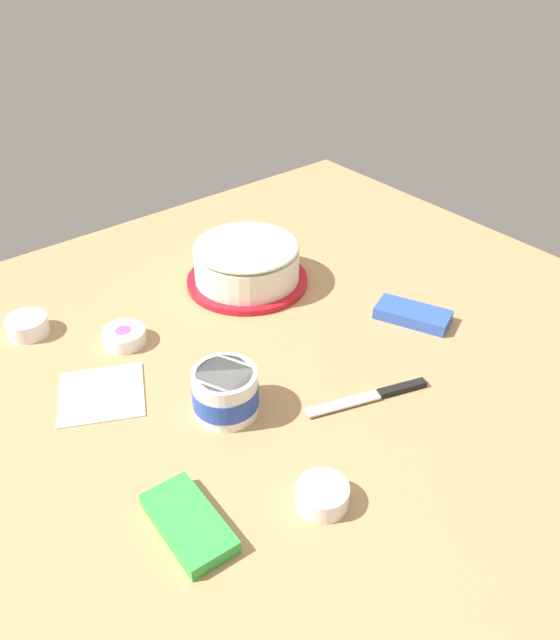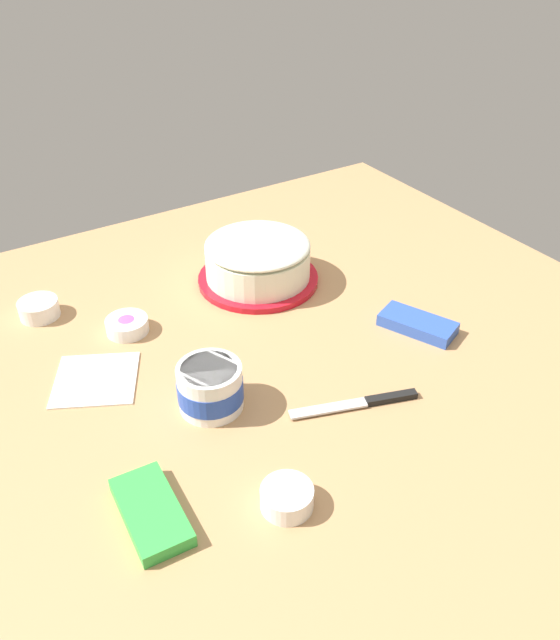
{
  "view_description": "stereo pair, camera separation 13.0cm",
  "coord_description": "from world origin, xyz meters",
  "px_view_note": "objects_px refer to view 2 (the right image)",
  "views": [
    {
      "loc": [
        -0.72,
        0.64,
        0.78
      ],
      "look_at": [
        0.11,
        -0.04,
        0.04
      ],
      "focal_mm": 36.2,
      "sensor_mm": 36.0,
      "label": 1
    },
    {
      "loc": [
        -0.8,
        0.53,
        0.78
      ],
      "look_at": [
        0.11,
        -0.04,
        0.04
      ],
      "focal_mm": 36.2,
      "sensor_mm": 36.0,
      "label": 2
    }
  ],
  "objects_px": {
    "frosting_tub": "(210,387)",
    "sprinkle_bowl_orange": "(39,308)",
    "sprinkle_bowl_rainbow": "(127,325)",
    "candy_box_upper": "(418,324)",
    "sprinkle_bowl_pink": "(287,497)",
    "spreading_knife": "(366,402)",
    "paper_napkin": "(96,379)",
    "frosted_cake": "(258,261)",
    "candy_box_lower": "(151,512)"
  },
  "relations": [
    {
      "from": "frosting_tub",
      "to": "sprinkle_bowl_orange",
      "type": "xyz_separation_m",
      "value": [
        0.45,
        0.18,
        -0.02
      ]
    },
    {
      "from": "sprinkle_bowl_rainbow",
      "to": "candy_box_upper",
      "type": "bearing_deg",
      "value": -121.36
    },
    {
      "from": "sprinkle_bowl_orange",
      "to": "sprinkle_bowl_pink",
      "type": "xyz_separation_m",
      "value": [
        -0.7,
        -0.18,
        -0.0
      ]
    },
    {
      "from": "frosting_tub",
      "to": "sprinkle_bowl_orange",
      "type": "bearing_deg",
      "value": 22.1
    },
    {
      "from": "spreading_knife",
      "to": "sprinkle_bowl_pink",
      "type": "relative_size",
      "value": 2.87
    },
    {
      "from": "spreading_knife",
      "to": "sprinkle_bowl_rainbow",
      "type": "bearing_deg",
      "value": 32.36
    },
    {
      "from": "sprinkle_bowl_orange",
      "to": "candy_box_upper",
      "type": "xyz_separation_m",
      "value": [
        -0.46,
        -0.65,
        -0.01
      ]
    },
    {
      "from": "spreading_knife",
      "to": "candy_box_upper",
      "type": "xyz_separation_m",
      "value": [
        0.13,
        -0.23,
        0.01
      ]
    },
    {
      "from": "paper_napkin",
      "to": "frosted_cake",
      "type": "bearing_deg",
      "value": -71.83
    },
    {
      "from": "frosting_tub",
      "to": "frosted_cake",
      "type": "bearing_deg",
      "value": -41.68
    },
    {
      "from": "spreading_knife",
      "to": "candy_box_lower",
      "type": "relative_size",
      "value": 1.45
    },
    {
      "from": "sprinkle_bowl_orange",
      "to": "candy_box_upper",
      "type": "height_order",
      "value": "sprinkle_bowl_orange"
    },
    {
      "from": "frosted_cake",
      "to": "frosting_tub",
      "type": "xyz_separation_m",
      "value": [
        -0.32,
        0.29,
        -0.01
      ]
    },
    {
      "from": "frosted_cake",
      "to": "sprinkle_bowl_orange",
      "type": "height_order",
      "value": "frosted_cake"
    },
    {
      "from": "frosted_cake",
      "to": "paper_napkin",
      "type": "xyz_separation_m",
      "value": [
        -0.14,
        0.44,
        -0.05
      ]
    },
    {
      "from": "sprinkle_bowl_pink",
      "to": "candy_box_lower",
      "type": "distance_m",
      "value": 0.2
    },
    {
      "from": "sprinkle_bowl_orange",
      "to": "frosted_cake",
      "type": "bearing_deg",
      "value": -105.01
    },
    {
      "from": "sprinkle_bowl_rainbow",
      "to": "sprinkle_bowl_orange",
      "type": "bearing_deg",
      "value": 42.07
    },
    {
      "from": "sprinkle_bowl_orange",
      "to": "candy_box_lower",
      "type": "height_order",
      "value": "sprinkle_bowl_orange"
    },
    {
      "from": "sprinkle_bowl_orange",
      "to": "paper_napkin",
      "type": "height_order",
      "value": "sprinkle_bowl_orange"
    },
    {
      "from": "candy_box_lower",
      "to": "frosting_tub",
      "type": "bearing_deg",
      "value": -44.57
    },
    {
      "from": "frosted_cake",
      "to": "candy_box_lower",
      "type": "distance_m",
      "value": 0.68
    },
    {
      "from": "frosting_tub",
      "to": "candy_box_lower",
      "type": "height_order",
      "value": "frosting_tub"
    },
    {
      "from": "sprinkle_bowl_pink",
      "to": "paper_napkin",
      "type": "relative_size",
      "value": 0.54
    },
    {
      "from": "frosting_tub",
      "to": "spreading_knife",
      "type": "xyz_separation_m",
      "value": [
        -0.14,
        -0.23,
        -0.04
      ]
    },
    {
      "from": "frosting_tub",
      "to": "paper_napkin",
      "type": "bearing_deg",
      "value": 40.53
    },
    {
      "from": "frosted_cake",
      "to": "sprinkle_bowl_rainbow",
      "type": "relative_size",
      "value": 3.19
    },
    {
      "from": "frosted_cake",
      "to": "sprinkle_bowl_rainbow",
      "type": "xyz_separation_m",
      "value": [
        -0.03,
        0.33,
        -0.04
      ]
    },
    {
      "from": "frosting_tub",
      "to": "paper_napkin",
      "type": "relative_size",
      "value": 0.77
    },
    {
      "from": "frosted_cake",
      "to": "candy_box_upper",
      "type": "height_order",
      "value": "frosted_cake"
    },
    {
      "from": "candy_box_upper",
      "to": "candy_box_lower",
      "type": "bearing_deg",
      "value": 79.33
    },
    {
      "from": "sprinkle_bowl_orange",
      "to": "candy_box_upper",
      "type": "distance_m",
      "value": 0.8
    },
    {
      "from": "frosting_tub",
      "to": "candy_box_upper",
      "type": "distance_m",
      "value": 0.47
    },
    {
      "from": "frosting_tub",
      "to": "spreading_knife",
      "type": "bearing_deg",
      "value": -121.6
    },
    {
      "from": "frosting_tub",
      "to": "candy_box_upper",
      "type": "relative_size",
      "value": 0.76
    },
    {
      "from": "sprinkle_bowl_rainbow",
      "to": "frosting_tub",
      "type": "bearing_deg",
      "value": -171.61
    },
    {
      "from": "sprinkle_bowl_rainbow",
      "to": "paper_napkin",
      "type": "bearing_deg",
      "value": 136.93
    },
    {
      "from": "spreading_knife",
      "to": "paper_napkin",
      "type": "bearing_deg",
      "value": 50.19
    },
    {
      "from": "sprinkle_bowl_orange",
      "to": "candy_box_upper",
      "type": "relative_size",
      "value": 0.54
    },
    {
      "from": "candy_box_lower",
      "to": "candy_box_upper",
      "type": "distance_m",
      "value": 0.67
    },
    {
      "from": "frosted_cake",
      "to": "candy_box_upper",
      "type": "distance_m",
      "value": 0.39
    },
    {
      "from": "frosted_cake",
      "to": "paper_napkin",
      "type": "bearing_deg",
      "value": 108.17
    },
    {
      "from": "spreading_knife",
      "to": "sprinkle_bowl_rainbow",
      "type": "xyz_separation_m",
      "value": [
        0.44,
        0.28,
        0.01
      ]
    },
    {
      "from": "frosting_tub",
      "to": "sprinkle_bowl_rainbow",
      "type": "distance_m",
      "value": 0.3
    },
    {
      "from": "frosted_cake",
      "to": "sprinkle_bowl_orange",
      "type": "relative_size",
      "value": 3.31
    },
    {
      "from": "sprinkle_bowl_pink",
      "to": "candy_box_lower",
      "type": "xyz_separation_m",
      "value": [
        0.09,
        0.18,
        -0.01
      ]
    },
    {
      "from": "candy_box_lower",
      "to": "paper_napkin",
      "type": "distance_m",
      "value": 0.35
    },
    {
      "from": "frosting_tub",
      "to": "paper_napkin",
      "type": "distance_m",
      "value": 0.24
    },
    {
      "from": "candy_box_lower",
      "to": "candy_box_upper",
      "type": "xyz_separation_m",
      "value": [
        0.15,
        -0.65,
        0.0
      ]
    },
    {
      "from": "frosted_cake",
      "to": "candy_box_upper",
      "type": "relative_size",
      "value": 1.8
    }
  ]
}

